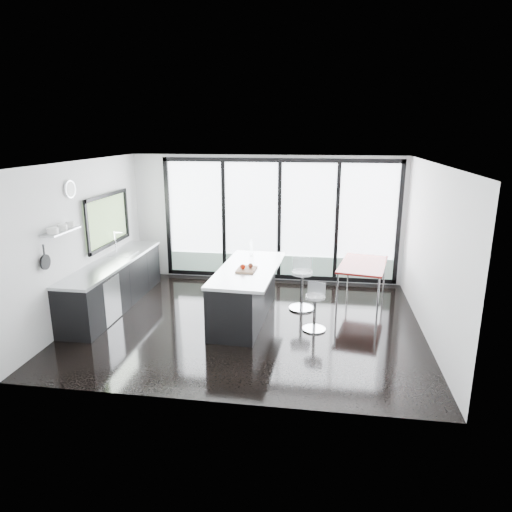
% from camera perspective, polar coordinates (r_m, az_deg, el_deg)
% --- Properties ---
extents(floor, '(6.00, 5.00, 0.00)m').
position_cam_1_polar(floor, '(8.21, -1.01, -8.29)').
color(floor, black).
rests_on(floor, ground).
extents(ceiling, '(6.00, 5.00, 0.00)m').
position_cam_1_polar(ceiling, '(7.53, -1.11, 11.61)').
color(ceiling, white).
rests_on(ceiling, wall_back).
extents(wall_back, '(6.00, 0.09, 2.80)m').
position_cam_1_polar(wall_back, '(10.13, 2.78, 3.83)').
color(wall_back, silver).
rests_on(wall_back, ground).
extents(wall_front, '(6.00, 0.00, 2.80)m').
position_cam_1_polar(wall_front, '(5.41, -5.47, -5.17)').
color(wall_front, silver).
rests_on(wall_front, ground).
extents(wall_left, '(0.26, 5.00, 2.80)m').
position_cam_1_polar(wall_left, '(8.94, -19.95, 3.27)').
color(wall_left, silver).
rests_on(wall_left, ground).
extents(wall_right, '(0.00, 5.00, 2.80)m').
position_cam_1_polar(wall_right, '(7.85, 21.09, 0.36)').
color(wall_right, silver).
rests_on(wall_right, ground).
extents(counter_cabinets, '(0.69, 3.24, 1.36)m').
position_cam_1_polar(counter_cabinets, '(9.19, -17.30, -3.29)').
color(counter_cabinets, black).
rests_on(counter_cabinets, floor).
extents(island, '(1.10, 2.39, 1.25)m').
position_cam_1_polar(island, '(8.22, -1.48, -4.58)').
color(island, black).
rests_on(island, floor).
extents(bar_stool_near, '(0.45, 0.45, 0.63)m').
position_cam_1_polar(bar_stool_near, '(7.86, 7.33, -7.04)').
color(bar_stool_near, silver).
rests_on(bar_stool_near, floor).
extents(bar_stool_far, '(0.51, 0.51, 0.76)m').
position_cam_1_polar(bar_stool_far, '(8.70, 5.75, -4.28)').
color(bar_stool_far, silver).
rests_on(bar_stool_far, floor).
extents(red_table, '(1.11, 1.61, 0.79)m').
position_cam_1_polar(red_table, '(9.26, 13.10, -3.28)').
color(red_table, maroon).
rests_on(red_table, floor).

